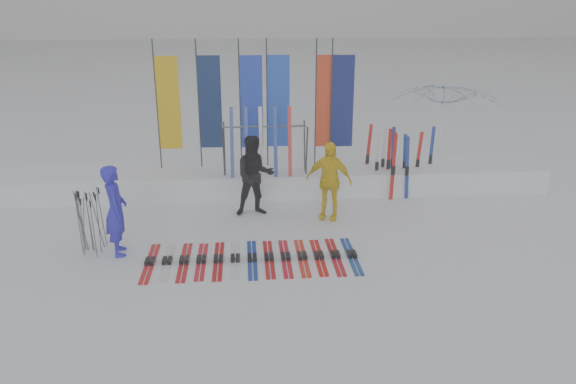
{
  "coord_description": "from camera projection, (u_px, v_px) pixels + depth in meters",
  "views": [
    {
      "loc": [
        -0.66,
        -9.1,
        4.74
      ],
      "look_at": [
        0.2,
        1.6,
        1.0
      ],
      "focal_mm": 35.0,
      "sensor_mm": 36.0,
      "label": 1
    }
  ],
  "objects": [
    {
      "name": "person_yellow",
      "position": [
        329.0,
        181.0,
        12.43
      ],
      "size": [
        1.13,
        0.8,
        1.78
      ],
      "primitive_type": "imported",
      "rotation": [
        0.0,
        0.0,
        -0.39
      ],
      "color": "yellow",
      "rests_on": "ground"
    },
    {
      "name": "ski_row",
      "position": [
        252.0,
        258.0,
        10.68
      ],
      "size": [
        4.01,
        1.69,
        0.07
      ],
      "color": "red",
      "rests_on": "ground"
    },
    {
      "name": "snow_bank",
      "position": [
        271.0,
        180.0,
        14.41
      ],
      "size": [
        14.0,
        1.6,
        0.6
      ],
      "primitive_type": "cube",
      "color": "white",
      "rests_on": "ground"
    },
    {
      "name": "ground",
      "position": [
        284.0,
        273.0,
        10.17
      ],
      "size": [
        120.0,
        120.0,
        0.0
      ],
      "primitive_type": "plane",
      "color": "white",
      "rests_on": "ground"
    },
    {
      "name": "tent_canopy",
      "position": [
        442.0,
        130.0,
        15.31
      ],
      "size": [
        3.73,
        3.76,
        2.62
      ],
      "primitive_type": "imported",
      "rotation": [
        0.0,
        0.0,
        0.38
      ],
      "color": "white",
      "rests_on": "ground"
    },
    {
      "name": "person_blue",
      "position": [
        116.0,
        210.0,
        10.68
      ],
      "size": [
        0.56,
        0.73,
        1.79
      ],
      "primitive_type": "imported",
      "rotation": [
        0.0,
        0.0,
        1.8
      ],
      "color": "#2521C3",
      "rests_on": "ground"
    },
    {
      "name": "ski_rack",
      "position": [
        265.0,
        143.0,
        13.66
      ],
      "size": [
        2.04,
        0.8,
        1.23
      ],
      "color": "#383A3F",
      "rests_on": "ground"
    },
    {
      "name": "pole_cluster",
      "position": [
        88.0,
        222.0,
        10.89
      ],
      "size": [
        0.5,
        0.61,
        1.26
      ],
      "color": "#595B60",
      "rests_on": "ground"
    },
    {
      "name": "person_black",
      "position": [
        255.0,
        176.0,
        12.65
      ],
      "size": [
        0.97,
        0.8,
        1.84
      ],
      "primitive_type": "imported",
      "rotation": [
        0.0,
        0.0,
        0.12
      ],
      "color": "black",
      "rests_on": "ground"
    },
    {
      "name": "upright_skis",
      "position": [
        395.0,
        161.0,
        14.2
      ],
      "size": [
        1.73,
        1.15,
        1.69
      ],
      "color": "red",
      "rests_on": "ground"
    },
    {
      "name": "feather_flags",
      "position": [
        262.0,
        102.0,
        14.01
      ],
      "size": [
        4.91,
        0.18,
        3.2
      ],
      "color": "#383A3F",
      "rests_on": "ground"
    }
  ]
}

